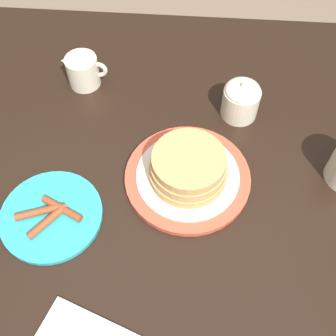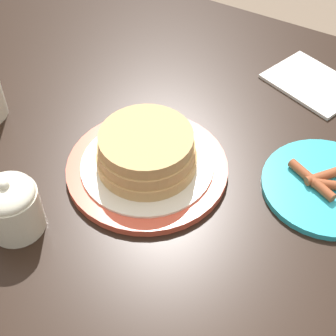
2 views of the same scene
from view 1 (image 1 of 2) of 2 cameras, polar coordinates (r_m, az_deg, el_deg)
name	(u,v)px [view 1 (image 1 of 2)]	position (r m, az deg, el deg)	size (l,w,h in m)	color
ground_plane	(165,290)	(1.48, -0.45, -16.20)	(8.00, 8.00, 0.00)	#7A6651
dining_table	(163,205)	(0.91, -0.69, -5.03)	(1.23, 0.99, 0.72)	black
pancake_plate	(188,171)	(0.79, 2.72, -0.45)	(0.24, 0.24, 0.07)	#DB5138
side_plate_bacon	(51,215)	(0.80, -15.55, -6.19)	(0.19, 0.19, 0.02)	#2DADBC
creamer_pitcher	(83,71)	(0.97, -11.50, 12.81)	(0.10, 0.07, 0.08)	beige
sugar_bowl	(241,99)	(0.89, 9.86, 9.15)	(0.08, 0.08, 0.09)	beige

